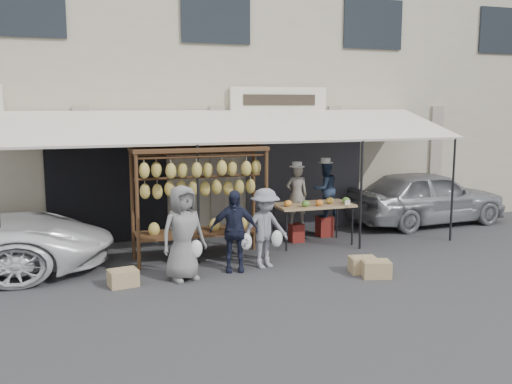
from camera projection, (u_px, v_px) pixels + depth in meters
ground_plane at (268, 275)px, 10.29m from camera, size 90.00×90.00×0.00m
shophouse at (189, 82)px, 15.81m from camera, size 24.00×6.15×7.30m
awning at (232, 127)px, 12.03m from camera, size 10.00×2.35×2.92m
banana_rack at (200, 181)px, 11.04m from camera, size 2.60×0.90×2.24m
produce_table at (314, 206)px, 12.39m from camera, size 1.70×0.90×1.04m
vendor_left at (297, 195)px, 12.61m from camera, size 0.54×0.41×1.32m
vendor_right at (325, 189)px, 13.15m from camera, size 0.70×0.59×1.29m
customer_left at (183, 233)px, 9.89m from camera, size 0.94×0.74×1.68m
customer_mid at (234, 231)px, 10.43m from camera, size 0.95×0.58×1.51m
customer_right at (265, 228)px, 10.66m from camera, size 1.08×0.78×1.51m
stool_left at (296, 233)px, 12.74m from camera, size 0.37×0.37×0.41m
stool_right at (324, 226)px, 13.29m from camera, size 0.39×0.39×0.47m
crate_near_a at (363, 265)px, 10.43m from camera, size 0.54×0.45×0.29m
crate_near_b at (376, 269)px, 10.15m from camera, size 0.58×0.50×0.30m
crate_far at (123, 278)px, 9.64m from camera, size 0.53×0.43×0.28m
sedan at (427, 197)px, 14.56m from camera, size 4.25×1.96×1.41m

